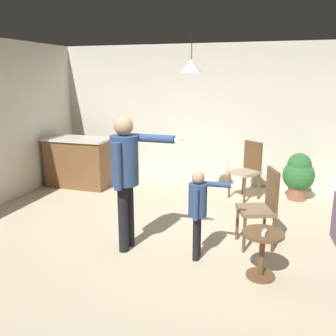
{
  "coord_description": "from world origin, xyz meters",
  "views": [
    {
      "loc": [
        1.24,
        -3.94,
        2.11
      ],
      "look_at": [
        -0.05,
        0.26,
        1.0
      ],
      "focal_mm": 39.21,
      "sensor_mm": 36.0,
      "label": 1
    }
  ],
  "objects_px": {
    "person_child": "(199,205)",
    "dining_chair_by_counter": "(248,168)",
    "side_table_by_couch": "(262,249)",
    "person_adult": "(126,169)",
    "kitchen_counter": "(79,162)",
    "dining_chair_near_wall": "(262,205)",
    "potted_plant_corner": "(299,174)",
    "spare_remote_on_table": "(264,233)"
  },
  "relations": [
    {
      "from": "person_adult",
      "to": "dining_chair_near_wall",
      "type": "distance_m",
      "value": 1.75
    },
    {
      "from": "kitchen_counter",
      "to": "dining_chair_by_counter",
      "type": "height_order",
      "value": "dining_chair_by_counter"
    },
    {
      "from": "potted_plant_corner",
      "to": "spare_remote_on_table",
      "type": "height_order",
      "value": "potted_plant_corner"
    },
    {
      "from": "dining_chair_near_wall",
      "to": "person_adult",
      "type": "bearing_deg",
      "value": 89.84
    },
    {
      "from": "kitchen_counter",
      "to": "side_table_by_couch",
      "type": "relative_size",
      "value": 2.42
    },
    {
      "from": "dining_chair_by_counter",
      "to": "dining_chair_near_wall",
      "type": "bearing_deg",
      "value": 137.6
    },
    {
      "from": "person_adult",
      "to": "potted_plant_corner",
      "type": "relative_size",
      "value": 2.01
    },
    {
      "from": "person_adult",
      "to": "person_child",
      "type": "bearing_deg",
      "value": 91.71
    },
    {
      "from": "spare_remote_on_table",
      "to": "person_child",
      "type": "bearing_deg",
      "value": 160.81
    },
    {
      "from": "side_table_by_couch",
      "to": "dining_chair_by_counter",
      "type": "height_order",
      "value": "dining_chair_by_counter"
    },
    {
      "from": "person_child",
      "to": "spare_remote_on_table",
      "type": "relative_size",
      "value": 8.23
    },
    {
      "from": "side_table_by_couch",
      "to": "person_adult",
      "type": "distance_m",
      "value": 1.79
    },
    {
      "from": "side_table_by_couch",
      "to": "person_child",
      "type": "xyz_separation_m",
      "value": [
        -0.74,
        0.21,
        0.34
      ]
    },
    {
      "from": "person_adult",
      "to": "dining_chair_by_counter",
      "type": "height_order",
      "value": "person_adult"
    },
    {
      "from": "dining_chair_by_counter",
      "to": "dining_chair_near_wall",
      "type": "xyz_separation_m",
      "value": [
        0.34,
        -1.87,
        0.0
      ]
    },
    {
      "from": "dining_chair_near_wall",
      "to": "potted_plant_corner",
      "type": "height_order",
      "value": "dining_chair_near_wall"
    },
    {
      "from": "kitchen_counter",
      "to": "side_table_by_couch",
      "type": "height_order",
      "value": "kitchen_counter"
    },
    {
      "from": "side_table_by_couch",
      "to": "potted_plant_corner",
      "type": "relative_size",
      "value": 0.63
    },
    {
      "from": "kitchen_counter",
      "to": "potted_plant_corner",
      "type": "bearing_deg",
      "value": 5.49
    },
    {
      "from": "person_child",
      "to": "potted_plant_corner",
      "type": "height_order",
      "value": "person_child"
    },
    {
      "from": "kitchen_counter",
      "to": "potted_plant_corner",
      "type": "distance_m",
      "value": 4.07
    },
    {
      "from": "kitchen_counter",
      "to": "dining_chair_near_wall",
      "type": "relative_size",
      "value": 1.26
    },
    {
      "from": "person_adult",
      "to": "potted_plant_corner",
      "type": "distance_m",
      "value": 3.39
    },
    {
      "from": "dining_chair_by_counter",
      "to": "spare_remote_on_table",
      "type": "xyz_separation_m",
      "value": [
        0.41,
        -2.7,
        -0.01
      ]
    },
    {
      "from": "spare_remote_on_table",
      "to": "kitchen_counter",
      "type": "bearing_deg",
      "value": 145.59
    },
    {
      "from": "potted_plant_corner",
      "to": "side_table_by_couch",
      "type": "bearing_deg",
      "value": -99.12
    },
    {
      "from": "side_table_by_couch",
      "to": "spare_remote_on_table",
      "type": "relative_size",
      "value": 4.0
    },
    {
      "from": "person_adult",
      "to": "dining_chair_near_wall",
      "type": "height_order",
      "value": "person_adult"
    },
    {
      "from": "dining_chair_near_wall",
      "to": "spare_remote_on_table",
      "type": "distance_m",
      "value": 0.84
    },
    {
      "from": "person_adult",
      "to": "spare_remote_on_table",
      "type": "height_order",
      "value": "person_adult"
    },
    {
      "from": "kitchen_counter",
      "to": "person_child",
      "type": "distance_m",
      "value": 3.62
    },
    {
      "from": "person_child",
      "to": "dining_chair_by_counter",
      "type": "distance_m",
      "value": 2.47
    },
    {
      "from": "side_table_by_couch",
      "to": "person_child",
      "type": "height_order",
      "value": "person_child"
    },
    {
      "from": "kitchen_counter",
      "to": "person_adult",
      "type": "bearing_deg",
      "value": -48.4
    },
    {
      "from": "potted_plant_corner",
      "to": "dining_chair_near_wall",
      "type": "bearing_deg",
      "value": -104.08
    },
    {
      "from": "side_table_by_couch",
      "to": "spare_remote_on_table",
      "type": "height_order",
      "value": "spare_remote_on_table"
    },
    {
      "from": "person_child",
      "to": "spare_remote_on_table",
      "type": "distance_m",
      "value": 0.81
    },
    {
      "from": "dining_chair_by_counter",
      "to": "spare_remote_on_table",
      "type": "bearing_deg",
      "value": 135.83
    },
    {
      "from": "person_child",
      "to": "dining_chair_by_counter",
      "type": "bearing_deg",
      "value": 169.42
    },
    {
      "from": "side_table_by_couch",
      "to": "dining_chair_near_wall",
      "type": "bearing_deg",
      "value": 94.18
    },
    {
      "from": "kitchen_counter",
      "to": "person_child",
      "type": "xyz_separation_m",
      "value": [
        2.86,
        -2.21,
        0.19
      ]
    },
    {
      "from": "person_child",
      "to": "dining_chair_near_wall",
      "type": "xyz_separation_m",
      "value": [
        0.69,
        0.57,
        -0.12
      ]
    }
  ]
}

